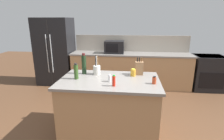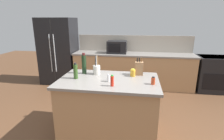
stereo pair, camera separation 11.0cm
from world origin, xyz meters
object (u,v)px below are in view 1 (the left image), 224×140
salt_shaker (110,78)px  wine_bottle (84,64)px  hot_sauce_bottle (114,81)px  olive_oil_bottle (76,72)px  spice_jar_paprika (154,80)px  range_oven (207,72)px  microwave (114,47)px  utensil_crock (97,70)px  knife_block (139,68)px  honey_jar (133,73)px  refrigerator (55,51)px

salt_shaker → wine_bottle: size_ratio=0.32×
hot_sauce_bottle → olive_oil_bottle: (-0.61, 0.23, 0.04)m
spice_jar_paprika → range_oven: bearing=53.8°
range_oven → hot_sauce_bottle: 3.39m
wine_bottle → microwave: bearing=80.8°
spice_jar_paprika → salt_shaker: bearing=178.2°
utensil_crock → hot_sauce_bottle: size_ratio=1.98×
knife_block → wine_bottle: 0.92m
spice_jar_paprika → wine_bottle: (-1.12, 0.36, 0.11)m
honey_jar → salt_shaker: bearing=-138.7°
utensil_crock → honey_jar: size_ratio=2.60×
refrigerator → knife_block: bearing=-39.9°
microwave → utensil_crock: bearing=-92.8°
olive_oil_bottle → wine_bottle: 0.29m
knife_block → utensil_crock: 0.71m
hot_sauce_bottle → wine_bottle: (-0.56, 0.51, 0.09)m
refrigerator → salt_shaker: 3.01m
honey_jar → utensil_crock: bearing=177.8°
knife_block → olive_oil_bottle: (-0.97, -0.34, 0.00)m
wine_bottle → olive_oil_bottle: bearing=-100.0°
range_oven → salt_shaker: salt_shaker is taller
microwave → spice_jar_paprika: microwave is taller
knife_block → wine_bottle: size_ratio=0.82×
refrigerator → utensil_crock: (1.63, -2.01, 0.08)m
utensil_crock → wine_bottle: (-0.22, 0.01, 0.08)m
refrigerator → wine_bottle: refrigerator is taller
honey_jar → hot_sauce_bottle: bearing=-118.8°
refrigerator → hot_sauce_bottle: refrigerator is taller
salt_shaker → olive_oil_bottle: (-0.53, 0.06, 0.07)m
salt_shaker → hot_sauce_bottle: bearing=-64.9°
refrigerator → microwave: 1.73m
microwave → refrigerator: bearing=178.3°
knife_block → salt_shaker: 0.60m
wine_bottle → range_oven: bearing=34.8°
salt_shaker → honey_jar: 0.46m
utensil_crock → wine_bottle: bearing=177.5°
refrigerator → hot_sauce_bottle: 3.20m
microwave → honey_jar: microwave is taller
microwave → salt_shaker: size_ratio=4.63×
hot_sauce_bottle → utensil_crock: bearing=124.1°
wine_bottle → hot_sauce_bottle: bearing=-42.6°
range_oven → honey_jar: honey_jar is taller
utensil_crock → hot_sauce_bottle: 0.61m
knife_block → honey_jar: bearing=-140.0°
refrigerator → microwave: bearing=-1.7°
knife_block → utensil_crock: size_ratio=0.91×
utensil_crock → microwave: bearing=87.2°
microwave → knife_block: 1.99m
salt_shaker → microwave: bearing=94.1°
refrigerator → utensil_crock: 2.59m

